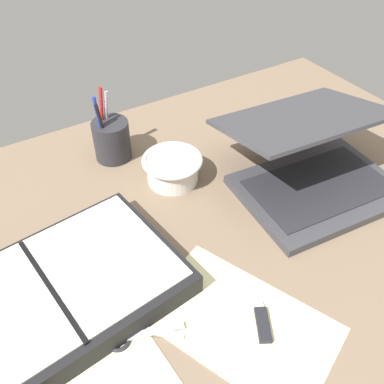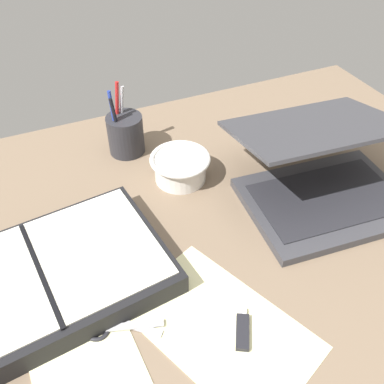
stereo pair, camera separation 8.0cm
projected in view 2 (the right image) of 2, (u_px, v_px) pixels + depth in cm
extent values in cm
cube|color=#75604C|center=(204.00, 240.00, 82.21)|extent=(140.00, 100.00, 2.00)
cube|color=#38383D|center=(326.00, 201.00, 87.67)|extent=(34.31, 26.44, 1.80)
cube|color=#232328|center=(327.00, 197.00, 86.99)|extent=(29.87, 19.47, 0.24)
cube|color=#38383D|center=(314.00, 126.00, 85.79)|extent=(34.27, 25.96, 6.40)
cube|color=navy|center=(315.00, 128.00, 85.53)|extent=(31.48, 23.32, 5.37)
cylinder|color=silver|center=(180.00, 169.00, 92.73)|extent=(11.12, 11.12, 5.37)
torus|color=silver|center=(180.00, 159.00, 90.95)|extent=(13.09, 13.09, 1.05)
cylinder|color=#28282D|center=(126.00, 134.00, 99.11)|extent=(8.32, 8.32, 9.27)
cylinder|color=black|center=(117.00, 127.00, 95.56)|extent=(1.83, 2.52, 13.77)
cylinder|color=#233899|center=(115.00, 123.00, 95.57)|extent=(1.08, 2.52, 15.13)
cylinder|color=#B21E1E|center=(117.00, 115.00, 97.41)|extent=(2.78, 1.68, 15.82)
cylinder|color=#B7B7BC|center=(121.00, 116.00, 98.23)|extent=(2.73, 0.86, 14.67)
cube|color=black|center=(43.00, 279.00, 71.50)|extent=(43.86, 31.07, 4.22)
cube|color=silver|center=(97.00, 247.00, 73.80)|extent=(21.91, 26.16, 0.30)
cube|color=black|center=(40.00, 270.00, 69.90)|extent=(3.79, 23.88, 0.30)
cube|color=#B7B7BC|center=(135.00, 325.00, 66.78)|extent=(8.97, 3.84, 0.30)
cube|color=#B7B7BC|center=(135.00, 326.00, 66.98)|extent=(7.57, 6.87, 0.30)
torus|color=#232328|center=(98.00, 330.00, 66.51)|extent=(3.90, 3.90, 0.70)
torus|color=#232328|center=(102.00, 317.00, 68.29)|extent=(3.90, 3.90, 0.70)
cube|color=#F4EFB2|center=(220.00, 327.00, 67.17)|extent=(28.23, 34.18, 0.16)
cube|color=#F4EFB2|center=(88.00, 371.00, 61.82)|extent=(16.75, 25.61, 0.16)
cube|color=black|center=(243.00, 332.00, 66.00)|extent=(4.69, 6.21, 1.00)
cube|color=silver|center=(243.00, 312.00, 68.67)|extent=(1.63, 1.63, 0.60)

